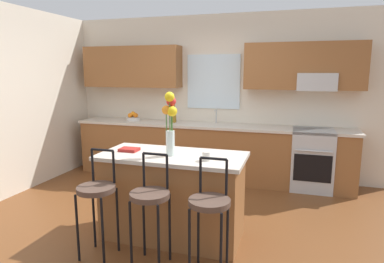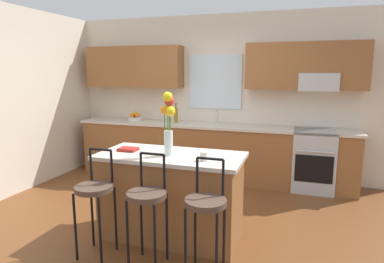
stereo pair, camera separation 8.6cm
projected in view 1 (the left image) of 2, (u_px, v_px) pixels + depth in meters
The scene contains 15 objects.
ground_plane at pixel (173, 220), 4.03m from camera, with size 14.00×14.00×0.00m, color brown.
wall_left at pixel (13, 101), 4.81m from camera, with size 0.12×4.60×2.70m, color beige.
back_wall_assembly at pixel (215, 87), 5.62m from camera, with size 5.60×0.50×2.70m.
counter_run at pixel (209, 151), 5.55m from camera, with size 4.56×0.64×0.92m.
sink_faucet at pixel (216, 115), 5.55m from camera, with size 0.02×0.13×0.23m.
oven_range at pixel (312, 159), 5.06m from camera, with size 0.60×0.64×0.92m.
kitchen_island at pixel (173, 196), 3.57m from camera, with size 1.53×0.73×0.92m.
bar_stool_near at pixel (97, 194), 3.16m from camera, with size 0.36×0.36×1.04m.
bar_stool_middle at pixel (150, 200), 3.00m from camera, with size 0.36×0.36×1.04m.
bar_stool_far at pixel (210, 207), 2.84m from camera, with size 0.36×0.36×1.04m.
flower_vase at pixel (170, 119), 3.37m from camera, with size 0.16×0.14×0.66m.
mug_ceramic at pixel (206, 156), 3.23m from camera, with size 0.08×0.08×0.09m, color silver.
cookbook at pixel (129, 150), 3.63m from camera, with size 0.20×0.15×0.03m, color maroon.
fruit_bowl_oranges at pixel (133, 117), 5.86m from camera, with size 0.24×0.24×0.16m.
bottle_olive_oil at pixel (174, 115), 5.62m from camera, with size 0.06×0.06×0.32m.
Camera 1 is at (1.33, -3.54, 1.78)m, focal length 31.20 mm.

